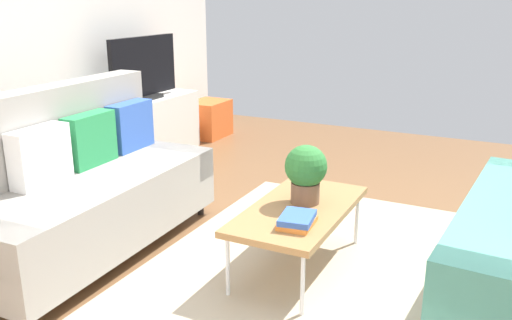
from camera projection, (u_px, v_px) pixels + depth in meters
name	position (u px, v px, depth m)	size (l,w,h in m)	color
ground_plane	(312.00, 266.00, 3.52)	(7.68, 7.68, 0.00)	brown
area_rug	(325.00, 277.00, 3.37)	(2.90, 2.20, 0.01)	tan
couch_beige	(80.00, 186.00, 3.64)	(1.92, 0.89, 1.10)	gray
coffee_table	(299.00, 211.00, 3.38)	(1.10, 0.56, 0.42)	#9E7042
tv_console	(146.00, 129.00, 5.76)	(1.40, 0.44, 0.64)	silver
tv	(144.00, 69.00, 5.57)	(1.00, 0.20, 0.64)	black
storage_trunk	(209.00, 119.00, 6.69)	(0.52, 0.40, 0.44)	orange
potted_plant	(306.00, 171.00, 3.39)	(0.27, 0.27, 0.37)	brown
table_book_0	(297.00, 223.00, 3.11)	(0.24, 0.18, 0.03)	orange
table_book_1	(297.00, 218.00, 3.10)	(0.24, 0.18, 0.03)	#3359B2
vase_0	(101.00, 99.00, 5.17)	(0.12, 0.12, 0.18)	#33B29E
bottle_0	(121.00, 97.00, 5.28)	(0.06, 0.06, 0.17)	#3F8C4C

